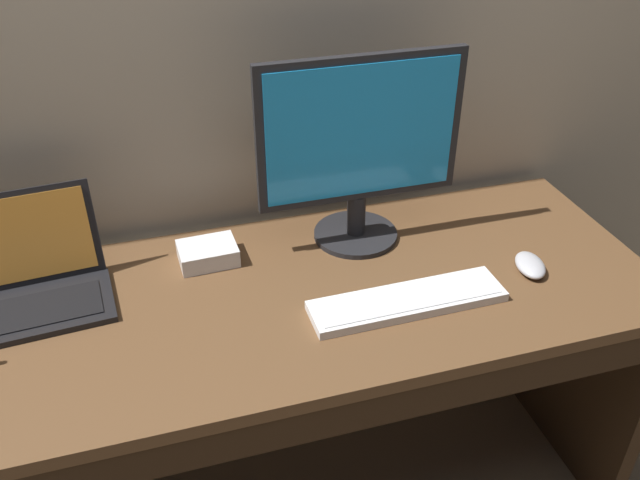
{
  "coord_description": "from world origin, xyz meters",
  "views": [
    {
      "loc": [
        -0.26,
        -1.23,
        1.78
      ],
      "look_at": [
        0.1,
        0.0,
        0.93
      ],
      "focal_mm": 37.39,
      "sensor_mm": 36.0,
      "label": 1
    }
  ],
  "objects_px": {
    "laptop_black": "(33,284)",
    "external_monitor": "(360,149)",
    "external_drive_box": "(208,253)",
    "computer_mouse": "(530,265)",
    "wired_keyboard": "(407,301)"
  },
  "relations": [
    {
      "from": "laptop_black",
      "to": "wired_keyboard",
      "type": "xyz_separation_m",
      "value": [
        0.83,
        -0.26,
        -0.04
      ]
    },
    {
      "from": "laptop_black",
      "to": "wired_keyboard",
      "type": "height_order",
      "value": "laptop_black"
    },
    {
      "from": "external_monitor",
      "to": "wired_keyboard",
      "type": "distance_m",
      "value": 0.4
    },
    {
      "from": "external_drive_box",
      "to": "external_monitor",
      "type": "bearing_deg",
      "value": -1.0
    },
    {
      "from": "laptop_black",
      "to": "wired_keyboard",
      "type": "distance_m",
      "value": 0.87
    },
    {
      "from": "computer_mouse",
      "to": "external_drive_box",
      "type": "distance_m",
      "value": 0.81
    },
    {
      "from": "laptop_black",
      "to": "wired_keyboard",
      "type": "relative_size",
      "value": 0.75
    },
    {
      "from": "external_monitor",
      "to": "computer_mouse",
      "type": "xyz_separation_m",
      "value": [
        0.37,
        -0.26,
        -0.25
      ]
    },
    {
      "from": "wired_keyboard",
      "to": "laptop_black",
      "type": "bearing_deg",
      "value": 162.76
    },
    {
      "from": "laptop_black",
      "to": "external_monitor",
      "type": "xyz_separation_m",
      "value": [
        0.81,
        0.04,
        0.21
      ]
    },
    {
      "from": "computer_mouse",
      "to": "external_drive_box",
      "type": "relative_size",
      "value": 0.78
    },
    {
      "from": "laptop_black",
      "to": "external_monitor",
      "type": "bearing_deg",
      "value": 3.16
    },
    {
      "from": "external_monitor",
      "to": "wired_keyboard",
      "type": "bearing_deg",
      "value": -86.11
    },
    {
      "from": "wired_keyboard",
      "to": "external_drive_box",
      "type": "bearing_deg",
      "value": 143.61
    },
    {
      "from": "external_monitor",
      "to": "wired_keyboard",
      "type": "xyz_separation_m",
      "value": [
        0.02,
        -0.3,
        -0.25
      ]
    }
  ]
}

